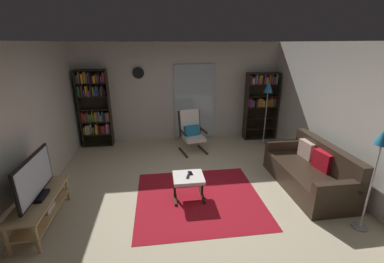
{
  "coord_description": "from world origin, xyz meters",
  "views": [
    {
      "loc": [
        -0.59,
        -3.91,
        2.58
      ],
      "look_at": [
        0.02,
        0.64,
        0.97
      ],
      "focal_mm": 23.89,
      "sensor_mm": 36.0,
      "label": 1
    }
  ],
  "objects": [
    {
      "name": "bookshelf_near_tv",
      "position": [
        -2.2,
        2.68,
        1.06
      ],
      "size": [
        0.74,
        0.3,
        1.97
      ],
      "color": "black",
      "rests_on": "ground"
    },
    {
      "name": "wall_right",
      "position": [
        2.7,
        0.0,
        1.3
      ],
      "size": [
        0.06,
        6.0,
        2.6
      ],
      "primitive_type": "cube",
      "color": "beige",
      "rests_on": "ground"
    },
    {
      "name": "bookshelf_near_sofa",
      "position": [
        2.19,
        2.63,
        1.07
      ],
      "size": [
        0.86,
        0.3,
        1.83
      ],
      "color": "black",
      "rests_on": "ground"
    },
    {
      "name": "television",
      "position": [
        -2.37,
        -0.46,
        0.76
      ],
      "size": [
        0.2,
        1.04,
        0.65
      ],
      "color": "black",
      "rests_on": "tv_stand"
    },
    {
      "name": "lounge_armchair",
      "position": [
        0.19,
        1.99,
        0.53
      ],
      "size": [
        0.69,
        0.76,
        1.02
      ],
      "color": "black",
      "rests_on": "ground"
    },
    {
      "name": "tv_stand",
      "position": [
        -2.37,
        -0.46,
        0.3
      ],
      "size": [
        0.45,
        1.3,
        0.45
      ],
      "color": "tan",
      "rests_on": "ground"
    },
    {
      "name": "ground_plane",
      "position": [
        0.0,
        0.0,
        0.0
      ],
      "size": [
        7.02,
        7.02,
        0.0
      ],
      "primitive_type": "plane",
      "color": "beige"
    },
    {
      "name": "ottoman",
      "position": [
        -0.14,
        -0.07,
        0.35
      ],
      "size": [
        0.52,
        0.48,
        0.42
      ],
      "color": "white",
      "rests_on": "ground"
    },
    {
      "name": "tv_remote",
      "position": [
        -0.15,
        -0.09,
        0.43
      ],
      "size": [
        0.08,
        0.15,
        0.02
      ],
      "primitive_type": "cube",
      "rotation": [
        0.0,
        0.0,
        -0.26
      ],
      "color": "black",
      "rests_on": "ottoman"
    },
    {
      "name": "wall_back",
      "position": [
        0.0,
        2.9,
        1.3
      ],
      "size": [
        5.6,
        0.06,
        2.6
      ],
      "primitive_type": "cube",
      "color": "beige",
      "rests_on": "ground"
    },
    {
      "name": "floor_lamp_by_shelf",
      "position": [
        2.16,
        2.19,
        1.4
      ],
      "size": [
        0.23,
        0.23,
        1.67
      ],
      "color": "#A5A5AD",
      "rests_on": "ground"
    },
    {
      "name": "glass_door_panel",
      "position": [
        0.39,
        2.83,
        1.05
      ],
      "size": [
        1.1,
        0.01,
        2.0
      ],
      "primitive_type": "cube",
      "color": "silver"
    },
    {
      "name": "wall_left",
      "position": [
        -2.7,
        0.0,
        1.3
      ],
      "size": [
        0.06,
        6.0,
        2.6
      ],
      "primitive_type": "cube",
      "color": "beige",
      "rests_on": "ground"
    },
    {
      "name": "leather_sofa",
      "position": [
        2.14,
        -0.01,
        0.3
      ],
      "size": [
        0.87,
        1.87,
        0.84
      ],
      "color": "#34271C",
      "rests_on": "ground"
    },
    {
      "name": "cell_phone",
      "position": [
        -0.09,
        0.02,
        0.42
      ],
      "size": [
        0.09,
        0.15,
        0.01
      ],
      "primitive_type": "cube",
      "rotation": [
        0.0,
        0.0,
        0.13
      ],
      "color": "black",
      "rests_on": "ottoman"
    },
    {
      "name": "wall_clock",
      "position": [
        -1.06,
        2.82,
        1.85
      ],
      "size": [
        0.29,
        0.03,
        0.29
      ],
      "color": "silver"
    },
    {
      "name": "floor_lamp_by_sofa",
      "position": [
        2.27,
        -1.18,
        1.25
      ],
      "size": [
        0.22,
        0.22,
        1.54
      ],
      "color": "#A5A5AD",
      "rests_on": "ground"
    },
    {
      "name": "area_rug",
      "position": [
        0.04,
        -0.13,
        0.0
      ],
      "size": [
        2.14,
        1.99,
        0.01
      ],
      "primitive_type": "cube",
      "color": "#A51522",
      "rests_on": "ground"
    }
  ]
}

